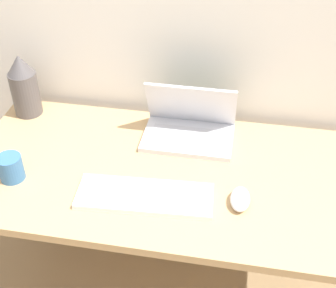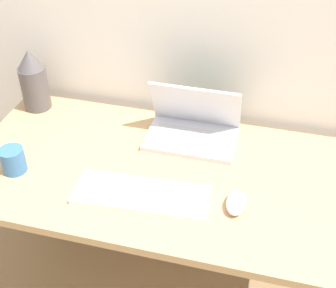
{
  "view_description": "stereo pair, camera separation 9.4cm",
  "coord_description": "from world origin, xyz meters",
  "px_view_note": "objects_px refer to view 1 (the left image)",
  "views": [
    {
      "loc": [
        0.21,
        -0.84,
        1.79
      ],
      "look_at": [
        -0.01,
        0.37,
        0.83
      ],
      "focal_mm": 50.0,
      "sensor_mm": 36.0,
      "label": 1
    },
    {
      "loc": [
        0.3,
        -0.82,
        1.79
      ],
      "look_at": [
        -0.01,
        0.37,
        0.83
      ],
      "focal_mm": 50.0,
      "sensor_mm": 36.0,
      "label": 2
    }
  ],
  "objects_px": {
    "laptop": "(189,126)",
    "vase": "(24,86)",
    "keyboard": "(145,196)",
    "mouse": "(240,199)",
    "mug": "(11,168)"
  },
  "relations": [
    {
      "from": "laptop",
      "to": "vase",
      "type": "relative_size",
      "value": 1.3
    },
    {
      "from": "keyboard",
      "to": "mug",
      "type": "distance_m",
      "value": 0.46
    },
    {
      "from": "laptop",
      "to": "keyboard",
      "type": "relative_size",
      "value": 0.74
    },
    {
      "from": "keyboard",
      "to": "vase",
      "type": "height_order",
      "value": "vase"
    },
    {
      "from": "mug",
      "to": "keyboard",
      "type": "bearing_deg",
      "value": -2.17
    },
    {
      "from": "mouse",
      "to": "keyboard",
      "type": "bearing_deg",
      "value": -173.89
    },
    {
      "from": "mouse",
      "to": "mug",
      "type": "height_order",
      "value": "mug"
    },
    {
      "from": "mouse",
      "to": "vase",
      "type": "height_order",
      "value": "vase"
    },
    {
      "from": "keyboard",
      "to": "vase",
      "type": "bearing_deg",
      "value": 144.72
    },
    {
      "from": "laptop",
      "to": "keyboard",
      "type": "xyz_separation_m",
      "value": [
        -0.09,
        -0.35,
        -0.04
      ]
    },
    {
      "from": "vase",
      "to": "laptop",
      "type": "bearing_deg",
      "value": -4.01
    },
    {
      "from": "laptop",
      "to": "vase",
      "type": "height_order",
      "value": "vase"
    },
    {
      "from": "laptop",
      "to": "mouse",
      "type": "height_order",
      "value": "laptop"
    },
    {
      "from": "laptop",
      "to": "vase",
      "type": "distance_m",
      "value": 0.66
    },
    {
      "from": "laptop",
      "to": "vase",
      "type": "xyz_separation_m",
      "value": [
        -0.66,
        0.05,
        0.08
      ]
    }
  ]
}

